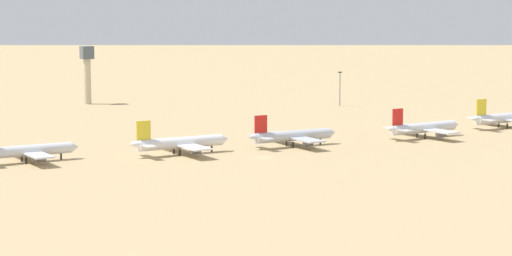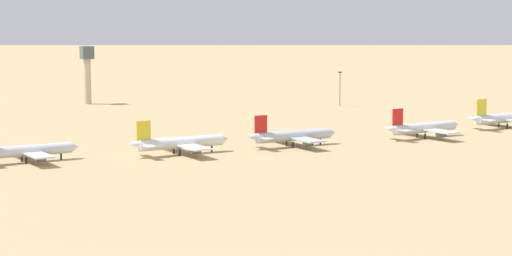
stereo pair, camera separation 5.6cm
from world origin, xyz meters
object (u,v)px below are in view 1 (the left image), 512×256
Objects in this scene: light_pole_mid at (340,86)px; control_tower at (87,69)px; parked_jet_red_2 at (27,151)px; parked_jet_yellow_3 at (180,143)px; parked_jet_red_5 at (423,128)px; parked_jet_red_4 at (292,136)px; parked_jet_yellow_6 at (505,118)px.

control_tower is at bearing 148.14° from light_pole_mid.
parked_jet_red_2 is at bearing -151.33° from light_pole_mid.
control_tower reaches higher than parked_jet_yellow_3.
parked_jet_yellow_3 reaches higher than parked_jet_red_2.
control_tower is 112.92m from light_pole_mid.
light_pole_mid is (29.32, 101.10, 5.22)m from parked_jet_red_5.
control_tower is (-66.41, 160.60, 12.07)m from parked_jet_red_5.
light_pole_mid is at bearing -31.86° from control_tower.
parked_jet_red_4 is (39.23, -1.29, -0.11)m from parked_jet_yellow_3.
parked_jet_red_2 is 1.24× the size of control_tower.
parked_jet_red_5 is at bearing -174.08° from parked_jet_yellow_6.
parked_jet_yellow_6 is 187.98m from control_tower.
light_pole_mid reaches higher than parked_jet_red_4.
parked_jet_red_2 is 0.95× the size of parked_jet_yellow_3.
parked_jet_red_2 is at bearing 169.15° from parked_jet_yellow_3.
parked_jet_yellow_6 reaches higher than parked_jet_red_2.
parked_jet_yellow_6 is at bearing 4.64° from parked_jet_red_5.
parked_jet_red_2 is 2.12× the size of light_pole_mid.
parked_jet_yellow_3 is 132.62m from parked_jet_yellow_6.
light_pole_mid reaches higher than parked_jet_red_2.
parked_jet_yellow_6 is (132.55, 4.21, 0.04)m from parked_jet_yellow_3.
parked_jet_red_5 is (135.28, -11.11, 0.09)m from parked_jet_red_2.
parked_jet_red_4 reaches higher than parked_jet_red_2.
parked_jet_red_2 is at bearing 168.94° from parked_jet_red_5.
parked_jet_red_5 is (50.04, -2.92, -0.00)m from parked_jet_red_4.
parked_jet_yellow_3 is at bearing -11.29° from parked_jet_red_2.
parked_jet_red_4 is at bearing -8.24° from parked_jet_red_2.
parked_jet_yellow_3 is (46.02, -6.90, 0.20)m from parked_jet_red_2.
parked_jet_yellow_6 is at bearing -81.43° from light_pole_mid.
parked_jet_red_5 is 44.10m from parked_jet_yellow_6.
parked_jet_yellow_6 is at bearing 1.91° from parked_jet_red_4.
parked_jet_yellow_6 reaches higher than parked_jet_red_4.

